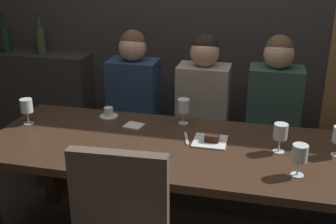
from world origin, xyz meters
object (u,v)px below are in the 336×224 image
Objects in this scene: diner_bearded at (203,93)px; wine_glass_center_back at (300,155)px; banquette_bench at (197,166)px; dessert_plate at (211,140)px; wine_glass_end_left at (280,133)px; wine_glass_center_front at (184,106)px; wine_bottle_dark_red at (5,38)px; wine_glass_near_left at (27,107)px; espresso_cup at (109,113)px; wine_bottle_pale_label at (41,39)px; dining_table at (178,159)px; diner_redhead at (134,87)px; diner_far_end at (275,97)px; fork_on_table at (186,138)px.

wine_glass_center_back is at bearing -55.73° from diner_bearded.
banquette_bench is 13.16× the size of dessert_plate.
wine_glass_end_left and wine_glass_center_front have the same top height.
wine_bottle_dark_red is at bearing 157.06° from wine_glass_center_front.
espresso_cup is (0.45, 0.23, -0.09)m from wine_glass_near_left.
wine_glass_center_front is (1.37, -0.72, -0.21)m from wine_bottle_pale_label.
wine_glass_near_left reaches higher than dining_table.
banquette_bench is 0.77m from diner_redhead.
wine_bottle_dark_red reaches higher than banquette_bench.
wine_bottle_pale_label reaches higher than diner_far_end.
diner_bearded is 4.66× the size of fork_on_table.
wine_bottle_pale_label reaches higher than wine_glass_center_back.
wine_glass_center_front is at bearing 0.12° from espresso_cup.
banquette_bench is at bearing 77.36° from fork_on_table.
diner_bearded is (0.52, -0.02, -0.00)m from diner_redhead.
wine_bottle_pale_label is (-1.40, 0.34, 0.84)m from banquette_bench.
espresso_cup is 0.71× the size of fork_on_table.
diner_far_end is at bearing 35.61° from fork_on_table.
wine_bottle_pale_label reaches higher than diner_redhead.
diner_bearded is (0.04, 0.69, 0.17)m from dining_table.
diner_bearded is 1.50m from wine_bottle_pale_label.
wine_glass_end_left is 1.37× the size of espresso_cup.
espresso_cup is (-1.06, -0.40, -0.07)m from diner_far_end.
wine_bottle_pale_label reaches higher than wine_glass_near_left.
wine_glass_center_front is (0.46, -0.40, 0.03)m from diner_redhead.
wine_glass_near_left is 0.98m from wine_glass_center_front.
wine_glass_center_front is 0.33m from dessert_plate.
espresso_cup is (-0.04, -0.41, -0.06)m from diner_redhead.
wine_bottle_pale_label is at bearing 170.29° from diner_far_end.
wine_bottle_pale_label is 2.72× the size of espresso_cup.
wine_glass_near_left is (-0.99, -0.62, 0.62)m from banquette_bench.
wine_glass_center_back is (1.13, -0.91, 0.03)m from diner_redhead.
espresso_cup is (-1.17, 0.51, -0.09)m from wine_glass_center_back.
wine_bottle_pale_label is at bearing 140.10° from espresso_cup.
dining_table is 0.70m from wine_glass_center_back.
fork_on_table is at bearing -33.40° from wine_bottle_pale_label.
diner_redhead is (-0.49, 0.72, 0.17)m from dining_table.
wine_bottle_pale_label is 1.92× the size of fork_on_table.
diner_redhead is 0.61m from wine_glass_center_front.
banquette_bench is at bearing 85.37° from wine_glass_center_front.
banquette_bench is 0.80m from diner_far_end.
wine_glass_center_front is (1.70, -0.72, -0.21)m from wine_bottle_dark_red.
wine_glass_center_back is (2.37, -1.23, -0.22)m from wine_bottle_dark_red.
banquette_bench is 1.67m from wine_bottle_pale_label.
dining_table is 2.77× the size of diner_redhead.
wine_bottle_pale_label is at bearing 166.54° from banquette_bench.
wine_glass_near_left is (-0.50, -0.63, 0.03)m from diner_redhead.
wine_glass_center_back is (0.64, -0.20, 0.20)m from dining_table.
wine_glass_center_back is (0.09, -0.24, -0.00)m from wine_glass_end_left.
dessert_plate is at bearing -43.79° from diner_redhead.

